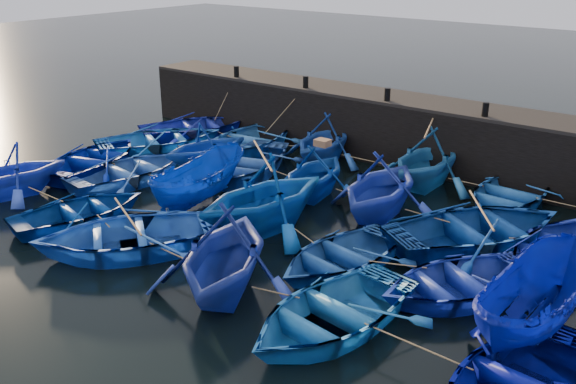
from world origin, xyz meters
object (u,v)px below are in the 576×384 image
Objects in this scene: boat_0 at (196,126)px; wooden_crate at (323,143)px; boat_8 at (246,163)px; boat_20 at (12,170)px; boat_13 at (95,158)px.

wooden_crate is at bearing -168.19° from boat_0.
boat_20 is (-5.10, -6.64, 0.43)m from boat_8.
boat_20 is (0.03, -3.46, 0.46)m from boat_13.
boat_8 is (5.34, -2.59, 0.01)m from boat_0.
wooden_crate reaches higher than boat_13.
boat_20 is at bearing -144.17° from wooden_crate.
boat_8 is at bearing -164.52° from boat_13.
wooden_crate is (8.83, 6.38, 1.12)m from boat_20.
boat_0 is 9.64m from wooden_crate.
boat_0 is 10.42× the size of wooden_crate.
boat_0 is 5.93m from boat_8.
wooden_crate reaches higher than boat_0.
wooden_crate reaches higher than boat_20.
boat_13 is (0.21, -5.77, -0.02)m from boat_0.
boat_0 is at bearing 106.15° from boat_20.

